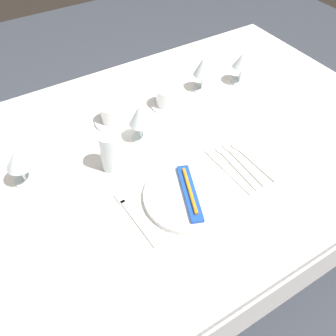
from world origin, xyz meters
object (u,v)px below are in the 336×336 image
Objects in this scene: fork_outer at (134,216)px; wine_glass_far at (242,62)px; dinner_knife at (229,172)px; coffee_cup_left at (112,113)px; toothbrush_package at (190,192)px; wine_glass_left at (140,116)px; dinner_plate at (189,196)px; spoon_dessert at (238,158)px; spoon_tea at (247,156)px; wine_glass_right at (203,68)px; wine_glass_centre at (17,161)px; coffee_cup_right at (168,96)px; spoon_soup at (231,162)px; drink_tumbler at (111,154)px.

fork_outer is 1.68× the size of wine_glass_far.
coffee_cup_left is at bearing 116.04° from dinner_knife.
wine_glass_left reaches higher than toothbrush_package.
wine_glass_left reaches higher than dinner_plate.
dinner_knife is 1.04× the size of spoon_dessert.
spoon_tea is at bearing 13.76° from dinner_knife.
dinner_plate is 1.99× the size of wine_glass_right.
toothbrush_package is at bearing -39.15° from wine_glass_centre.
coffee_cup_left is at bearing 174.92° from coffee_cup_right.
spoon_soup is 0.03m from spoon_dessert.
wine_glass_right is (0.74, 0.12, 0.00)m from wine_glass_centre.
drink_tumbler is (-0.14, -0.07, -0.04)m from wine_glass_left.
spoon_soup is 1.62× the size of wine_glass_left.
wine_glass_left reaches higher than spoon_dessert.
wine_glass_right is (0.52, 0.41, 0.09)m from fork_outer.
wine_glass_far reaches higher than spoon_soup.
fork_outer is at bearing -122.81° from wine_glass_left.
spoon_tea is 1.97× the size of coffee_cup_right.
spoon_tea reaches higher than fork_outer.
coffee_cup_left is at bearing 72.03° from fork_outer.
drink_tumbler reaches higher than toothbrush_package.
coffee_cup_left is 0.71× the size of wine_glass_right.
spoon_dessert is 0.42m from wine_glass_right.
fork_outer is (-0.17, 0.03, -0.02)m from toothbrush_package.
toothbrush_package is at bearing -142.19° from wine_glass_far.
wine_glass_left is 0.37m from wine_glass_right.
coffee_cup_left is (-0.26, 0.38, 0.04)m from spoon_dessert.
wine_glass_far is 0.67m from drink_tumbler.
toothbrush_package is 1.96× the size of coffee_cup_right.
coffee_cup_left reaches higher than spoon_dessert.
wine_glass_right is (0.35, 0.44, 0.07)m from toothbrush_package.
drink_tumbler is (0.26, -0.09, -0.03)m from wine_glass_centre.
dinner_plate is at bearing -128.76° from wine_glass_right.
drink_tumbler is (0.04, 0.21, 0.05)m from fork_outer.
wine_glass_centre is 0.92× the size of wine_glass_left.
coffee_cup_right is at bearing 87.53° from dinner_knife.
dinner_knife is 1.80× the size of wine_glass_centre.
wine_glass_far reaches higher than toothbrush_package.
toothbrush_package is 1.53× the size of wine_glass_right.
spoon_soup is (0.37, 0.03, -0.00)m from fork_outer.
coffee_cup_left is 0.73× the size of drink_tumbler.
coffee_cup_right is (0.18, 0.42, 0.02)m from toothbrush_package.
toothbrush_package is 2.16× the size of coffee_cup_left.
spoon_tea is at bearing -125.68° from wine_glass_far.
coffee_cup_left reaches higher than fork_outer.
spoon_soup is (0.03, 0.03, -0.00)m from dinner_knife.
fork_outer is at bearing -175.79° from spoon_soup.
fork_outer is at bearing 171.67° from toothbrush_package.
coffee_cup_right is at bearing 47.87° from fork_outer.
fork_outer and dinner_knife have the same top height.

